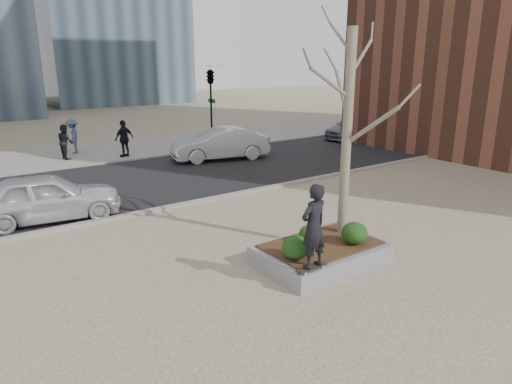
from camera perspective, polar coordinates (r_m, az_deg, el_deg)
ground at (r=10.74m, az=4.11°, el=-10.07°), size 120.00×120.00×0.00m
street at (r=19.05m, az=-15.43°, el=1.18°), size 60.00×8.00×0.02m
far_sidewalk at (r=25.59m, az=-20.99°, el=4.43°), size 60.00×6.00×0.02m
planter at (r=11.26m, az=8.09°, el=-7.66°), size 3.00×2.00×0.45m
planter_mulch at (r=11.16m, az=8.14°, el=-6.50°), size 2.70×1.70×0.04m
sycamore_tree at (r=11.28m, az=11.51°, el=11.01°), size 2.80×2.80×6.60m
shrub_left at (r=10.20m, az=5.00°, el=-6.90°), size 0.62×0.62×0.53m
shrub_middle at (r=11.15m, az=6.67°, el=-5.20°), size 0.50×0.50×0.42m
shrub_right at (r=11.21m, az=12.20°, el=-5.04°), size 0.63×0.63×0.53m
skateboard at (r=9.88m, az=7.01°, el=-9.47°), size 0.79×0.23×0.08m
skateboarder at (r=9.51m, az=7.20°, el=-4.31°), size 0.70×0.50×1.82m
police_car at (r=15.18m, az=-24.77°, el=-0.59°), size 4.52×2.35×1.47m
car_silver at (r=22.52m, az=-4.52°, el=6.02°), size 4.97×2.77×1.55m
car_third at (r=29.45m, az=11.98°, el=7.86°), size 4.76×2.75×1.30m
pedestrian_a at (r=24.44m, az=-22.72°, el=5.83°), size 0.73×0.90×1.72m
pedestrian_b at (r=25.78m, az=-21.92°, el=6.49°), size 1.08×1.34×1.80m
pedestrian_c at (r=24.00m, az=-16.14°, el=6.43°), size 1.17×0.77×1.85m
traffic_light_far at (r=25.51m, az=-5.63°, el=10.48°), size 0.60×2.48×4.50m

